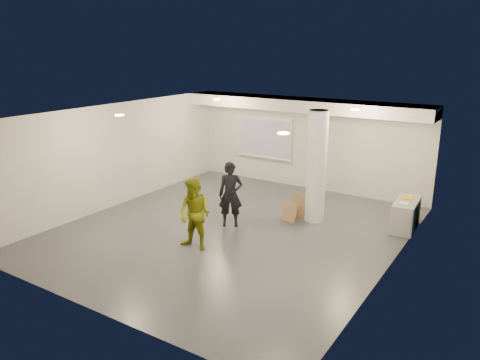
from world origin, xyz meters
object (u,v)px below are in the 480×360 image
Objects in this scene: column at (316,167)px; credenza at (406,215)px; projection_screen at (264,138)px; man at (195,214)px; woman at (231,195)px.

column reaches higher than credenza.
column is 1.43× the size of projection_screen.
woman is at bearing 90.55° from man.
man is (-3.81, -3.92, 0.47)m from credenza.
woman is at bearing -137.93° from column.
column reaches higher than woman.
projection_screen is (-3.10, 2.65, 0.03)m from column.
woman reaches higher than man.
credenza is (2.22, 0.73, -1.12)m from column.
projection_screen reaches higher than woman.
man is at bearing -116.46° from column.
column reaches higher than man.
credenza is 0.76× the size of woman.
woman is (-1.70, -1.54, -0.64)m from column.
man is (1.51, -5.84, -0.68)m from projection_screen.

